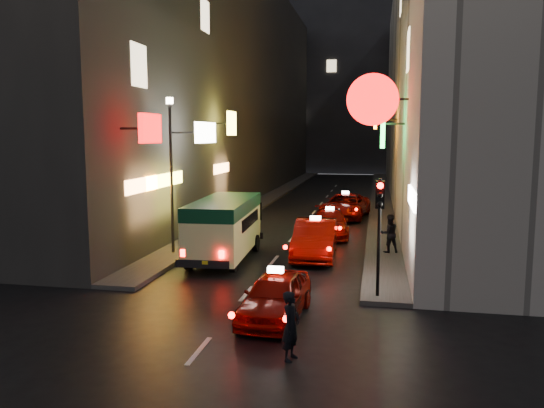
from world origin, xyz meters
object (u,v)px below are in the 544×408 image
Objects in this scene: taxi_near at (276,292)px; pedestrian_crossing at (291,321)px; minibus at (225,222)px; traffic_light at (380,212)px; lamp_post at (171,165)px.

pedestrian_crossing is at bearing -71.92° from taxi_near.
pedestrian_crossing is (4.07, -8.83, -0.65)m from minibus.
pedestrian_crossing is at bearing -65.23° from minibus.
traffic_light is at bearing 36.33° from taxi_near.
taxi_near is 2.69× the size of pedestrian_crossing.
minibus is at bearing 117.31° from taxi_near.
minibus is 9.74m from pedestrian_crossing.
traffic_light is at bearing -28.91° from lamp_post.
minibus is 3.26× the size of pedestrian_crossing.
traffic_light is at bearing -7.71° from pedestrian_crossing.
pedestrian_crossing is 5.22m from traffic_light.
minibus reaches higher than taxi_near.
pedestrian_crossing is (0.83, -2.55, 0.14)m from taxi_near.
minibus is 1.62× the size of traffic_light.
minibus is at bearing -5.77° from lamp_post.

